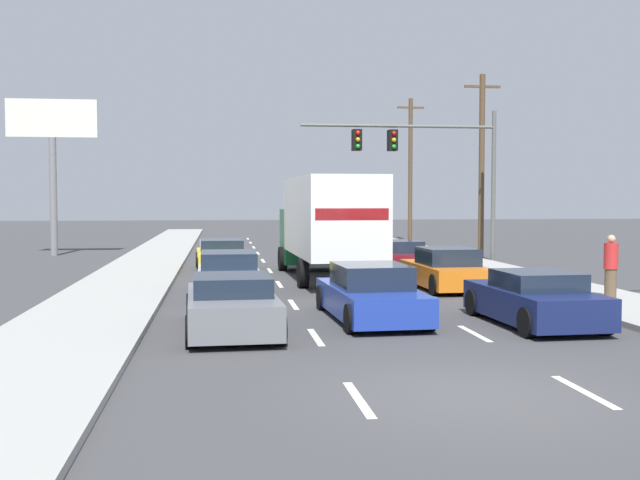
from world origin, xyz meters
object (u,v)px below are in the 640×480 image
object	(u,v)px
car_gray	(231,305)
car_navy	(534,300)
traffic_signal_mast	(415,151)
car_blue	(371,295)
car_silver	(229,275)
pedestrian_near_corner	(611,267)
car_yellow	(221,256)
car_maroon	(399,256)
car_orange	(446,270)
roadside_billboard	(52,143)
utility_pole_far	(410,168)
box_truck	(327,221)
utility_pole_mid	(482,163)

from	to	relation	value
car_gray	car_navy	xyz separation A→B (m)	(6.84, 0.07, -0.00)
car_gray	car_navy	world-z (taller)	car_gray
traffic_signal_mast	car_blue	bearing A→B (deg)	-107.77
car_silver	pedestrian_near_corner	bearing A→B (deg)	-16.92
car_yellow	car_navy	size ratio (longest dim) A/B	1.00
car_gray	car_maroon	bearing A→B (deg)	63.68
car_orange	car_navy	bearing A→B (deg)	-90.32
car_gray	pedestrian_near_corner	xyz separation A→B (m)	(10.40, 3.32, 0.43)
car_maroon	roadside_billboard	distance (m)	19.01
car_orange	traffic_signal_mast	bearing A→B (deg)	80.79
roadside_billboard	utility_pole_far	bearing A→B (deg)	25.42
box_truck	car_maroon	distance (m)	5.45
car_gray	box_truck	xyz separation A→B (m)	(3.52, 10.37, 1.50)
utility_pole_far	roadside_billboard	size ratio (longest dim) A/B	1.21
car_gray	utility_pole_far	world-z (taller)	utility_pole_far
car_orange	utility_pole_far	xyz separation A→B (m)	(5.46, 26.52, 4.31)
car_silver	utility_pole_far	size ratio (longest dim) A/B	0.48
utility_pole_far	car_silver	bearing A→B (deg)	-114.37
box_truck	car_blue	distance (m)	9.22
car_maroon	car_orange	distance (m)	7.05
car_navy	pedestrian_near_corner	world-z (taller)	pedestrian_near_corner
car_silver	traffic_signal_mast	world-z (taller)	traffic_signal_mast
car_blue	car_orange	xyz separation A→B (m)	(3.59, 5.92, -0.00)
car_maroon	car_silver	bearing A→B (deg)	-132.20
car_yellow	roadside_billboard	size ratio (longest dim) A/B	0.55
car_blue	roadside_billboard	world-z (taller)	roadside_billboard
roadside_billboard	car_navy	bearing A→B (deg)	-56.93
roadside_billboard	pedestrian_near_corner	bearing A→B (deg)	-47.13
box_truck	car_maroon	size ratio (longest dim) A/B	2.16
car_yellow	pedestrian_near_corner	size ratio (longest dim) A/B	2.46
car_maroon	traffic_signal_mast	size ratio (longest dim) A/B	0.48
car_maroon	car_gray	bearing A→B (deg)	-116.32
car_maroon	utility_pole_far	size ratio (longest dim) A/B	0.46
car_yellow	utility_pole_far	bearing A→B (deg)	56.74
car_silver	traffic_signal_mast	distance (m)	14.96
utility_pole_far	box_truck	bearing A→B (deg)	-110.71
pedestrian_near_corner	car_maroon	bearing A→B (deg)	107.10
car_blue	car_maroon	bearing A→B (deg)	73.88
traffic_signal_mast	pedestrian_near_corner	size ratio (longest dim) A/B	5.21
car_navy	roadside_billboard	size ratio (longest dim) A/B	0.54
car_navy	car_orange	bearing A→B (deg)	89.68
car_gray	utility_pole_mid	distance (m)	24.02
car_blue	car_silver	bearing A→B (deg)	122.23
car_gray	roadside_billboard	xyz separation A→B (m)	(-8.58, 23.76, 5.11)
pedestrian_near_corner	car_silver	bearing A→B (deg)	163.08
pedestrian_near_corner	car_orange	bearing A→B (deg)	132.28
car_navy	roadside_billboard	bearing A→B (deg)	123.07
pedestrian_near_corner	utility_pole_mid	bearing A→B (deg)	82.79
roadside_billboard	pedestrian_near_corner	distance (m)	28.29
car_silver	car_gray	size ratio (longest dim) A/B	0.99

